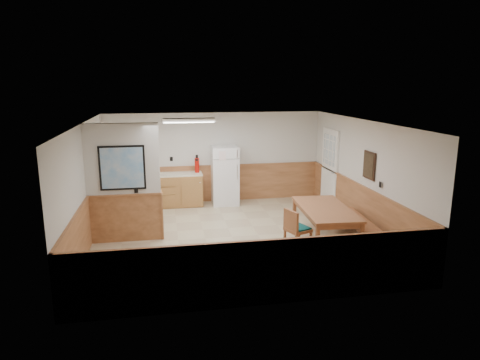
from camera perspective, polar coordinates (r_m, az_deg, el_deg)
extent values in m
plane|color=tan|center=(9.45, -1.05, -7.57)|extent=(6.00, 6.00, 0.00)
cube|color=white|center=(8.89, -1.12, 7.71)|extent=(6.00, 6.00, 0.02)
cube|color=silver|center=(12.00, -3.40, 3.01)|extent=(6.00, 0.02, 2.50)
cube|color=silver|center=(10.01, 16.12, 0.54)|extent=(0.02, 6.00, 2.50)
cube|color=silver|center=(9.12, -20.04, -0.92)|extent=(0.02, 6.00, 2.50)
cube|color=#BE7D4C|center=(12.13, -3.34, -0.49)|extent=(6.00, 0.04, 1.00)
cube|color=#BE7D4C|center=(10.18, 15.76, -3.60)|extent=(0.04, 6.00, 1.00)
cube|color=#BE7D4C|center=(9.31, -19.57, -5.40)|extent=(0.04, 6.00, 1.00)
cube|color=silver|center=(9.11, -15.43, 2.61)|extent=(1.50, 0.15, 1.50)
cube|color=#BE7D4C|center=(9.41, -14.98, -4.90)|extent=(1.50, 0.17, 1.00)
cube|color=black|center=(9.05, -15.42, 1.57)|extent=(0.92, 0.03, 0.92)
cube|color=silver|center=(9.03, -15.43, 1.55)|extent=(0.84, 0.01, 0.84)
cube|color=#A26C39|center=(11.78, -8.47, -1.38)|extent=(1.40, 0.60, 0.86)
cube|color=#A26C39|center=(11.83, -15.61, -1.65)|extent=(0.06, 0.60, 0.86)
cube|color=#A26C39|center=(11.78, -12.02, -1.52)|extent=(0.06, 0.60, 0.86)
cube|color=beige|center=(11.67, -10.51, 0.69)|extent=(2.20, 0.60, 0.04)
cube|color=beige|center=(11.95, -10.52, 1.31)|extent=(2.20, 0.02, 0.10)
cube|color=white|center=(11.73, 11.85, 1.41)|extent=(0.05, 1.02, 2.15)
cube|color=white|center=(11.73, 11.80, 1.41)|extent=(0.04, 0.90, 2.05)
cube|color=silver|center=(11.63, 11.81, 3.94)|extent=(0.02, 0.76, 0.80)
cube|color=white|center=(11.87, -13.54, 4.03)|extent=(0.80, 0.03, 1.00)
cube|color=silver|center=(11.86, -13.55, 4.02)|extent=(0.70, 0.01, 0.90)
cube|color=#301D13|center=(9.67, 16.85, 1.89)|extent=(0.03, 0.50, 0.60)
cube|color=black|center=(9.66, 16.75, 1.89)|extent=(0.01, 0.42, 0.52)
cube|color=white|center=(10.10, -6.85, 7.95)|extent=(1.20, 0.30, 0.08)
cube|color=white|center=(10.10, -6.84, 7.70)|extent=(1.15, 0.25, 0.01)
cube|color=white|center=(11.76, -2.04, 0.62)|extent=(0.73, 0.71, 1.61)
cube|color=silver|center=(11.33, -0.37, 3.56)|extent=(0.03, 0.02, 0.21)
cube|color=silver|center=(11.42, -0.37, 1.08)|extent=(0.03, 0.02, 0.38)
cube|color=#AD673F|center=(9.11, 11.32, -3.80)|extent=(1.11, 2.02, 0.05)
cube|color=#AD673F|center=(9.13, 11.30, -4.25)|extent=(1.00, 1.92, 0.10)
cube|color=#AD673F|center=(8.27, 10.28, -8.23)|extent=(0.07, 0.07, 0.70)
cube|color=#AD673F|center=(9.95, 7.25, -4.48)|extent=(0.07, 0.07, 0.70)
cube|color=#AD673F|center=(8.56, 15.86, -7.81)|extent=(0.07, 0.07, 0.70)
cube|color=#AD673F|center=(10.19, 11.97, -4.25)|extent=(0.07, 0.07, 0.70)
cube|color=#AD673F|center=(9.57, 15.46, -5.09)|extent=(0.52, 1.74, 0.05)
cube|color=#AD673F|center=(8.97, 17.60, -7.98)|extent=(0.36, 0.09, 0.40)
cube|color=#AD673F|center=(10.33, 13.46, -4.95)|extent=(0.36, 0.09, 0.40)
cube|color=#AD673F|center=(8.70, 7.73, -6.57)|extent=(0.55, 0.55, 0.06)
cube|color=#0F4D4B|center=(8.69, 7.74, -6.29)|extent=(0.50, 0.50, 0.03)
cube|color=#AD673F|center=(8.52, 6.81, -5.34)|extent=(0.20, 0.42, 0.40)
cube|color=#0F4D4B|center=(8.41, 5.81, -5.55)|extent=(0.15, 0.35, 0.34)
cube|color=#AD673F|center=(8.54, 7.49, -8.57)|extent=(0.05, 0.05, 0.39)
cube|color=#AD673F|center=(8.81, 5.99, -7.84)|extent=(0.05, 0.05, 0.39)
cube|color=#AD673F|center=(8.76, 9.40, -8.07)|extent=(0.05, 0.05, 0.39)
cube|color=#AD673F|center=(9.02, 7.88, -7.38)|extent=(0.05, 0.05, 0.39)
cylinder|color=#BC120A|center=(11.71, -5.75, 1.97)|extent=(0.13, 0.13, 0.40)
cylinder|color=black|center=(11.67, -5.78, 3.15)|extent=(0.07, 0.07, 0.09)
cylinder|color=#198E2D|center=(11.64, -13.86, 1.21)|extent=(0.10, 0.10, 0.25)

